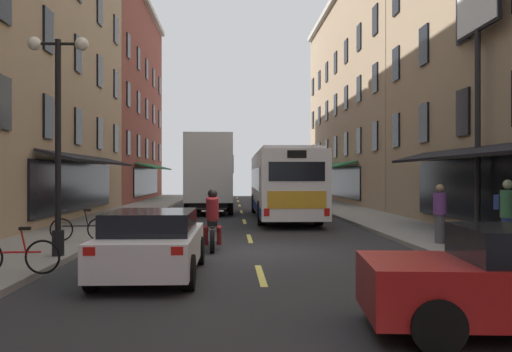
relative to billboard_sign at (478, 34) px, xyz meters
The scene contains 15 objects.
ground_plane 9.79m from the billboard_sign, 163.96° to the right, with size 34.80×80.00×0.10m, color #28282B.
lane_centre_dashes 9.81m from the billboard_sign, 162.10° to the right, with size 0.14×73.90×0.01m.
sidewalk_left 14.57m from the billboard_sign, behind, with size 3.00×80.00×0.14m, color gray.
sidewalk_right 6.78m from the billboard_sign, 119.57° to the right, with size 3.00×80.00×0.14m, color gray.
billboard_sign is the anchor object (origin of this frame).
transit_bus 11.60m from the billboard_sign, 119.52° to the left, with size 2.72×12.17×3.17m.
box_truck 16.30m from the billboard_sign, 124.04° to the left, with size 2.57×7.04×4.13m.
sedan_mid 12.23m from the billboard_sign, 148.79° to the right, with size 1.93×4.26×1.32m.
sedan_far 25.27m from the billboard_sign, 110.89° to the left, with size 1.96×4.67×1.31m.
motorcycle_rider 10.10m from the billboard_sign, 168.65° to the right, with size 0.62×2.07×1.66m.
bicycle_near 13.41m from the billboard_sign, behind, with size 1.71×0.48×0.91m.
bicycle_mid 14.50m from the billboard_sign, 152.86° to the right, with size 1.71×0.48×0.91m.
pedestrian_near 6.54m from the billboard_sign, 104.51° to the right, with size 0.42×0.53×1.79m.
pedestrian_rear 5.96m from the billboard_sign, 138.76° to the right, with size 0.36×0.36×1.64m.
street_lamp_twin 12.72m from the billboard_sign, 163.16° to the right, with size 1.42×0.32×5.16m.
Camera 1 is at (-0.62, -14.65, 2.03)m, focal length 38.55 mm.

